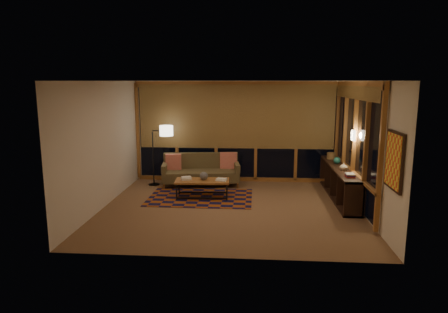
# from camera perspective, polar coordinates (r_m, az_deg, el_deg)

# --- Properties ---
(floor) EXTENTS (5.50, 5.00, 0.01)m
(floor) POSITION_cam_1_polar(r_m,az_deg,el_deg) (8.69, 0.93, -7.37)
(floor) COLOR brown
(floor) RESTS_ON ground
(ceiling) EXTENTS (5.50, 5.00, 0.01)m
(ceiling) POSITION_cam_1_polar(r_m,az_deg,el_deg) (8.27, 0.99, 10.73)
(ceiling) COLOR white
(ceiling) RESTS_ON walls
(walls) EXTENTS (5.51, 5.01, 2.70)m
(walls) POSITION_cam_1_polar(r_m,az_deg,el_deg) (8.38, 0.96, 1.45)
(walls) COLOR #F1E6CE
(walls) RESTS_ON floor
(window_wall_back) EXTENTS (5.30, 0.16, 2.60)m
(window_wall_back) POSITION_cam_1_polar(r_m,az_deg,el_deg) (10.78, 1.72, 3.50)
(window_wall_back) COLOR olive
(window_wall_back) RESTS_ON walls
(window_wall_right) EXTENTS (0.16, 3.70, 2.60)m
(window_wall_right) POSITION_cam_1_polar(r_m,az_deg,el_deg) (9.22, 18.06, 1.77)
(window_wall_right) COLOR olive
(window_wall_right) RESTS_ON walls
(wall_art) EXTENTS (0.06, 0.74, 0.94)m
(wall_art) POSITION_cam_1_polar(r_m,az_deg,el_deg) (6.89, 23.10, -0.56)
(wall_art) COLOR #ED451D
(wall_art) RESTS_ON walls
(wall_sconce) EXTENTS (0.12, 0.18, 0.22)m
(wall_sconce) POSITION_cam_1_polar(r_m,az_deg,el_deg) (9.04, 17.99, 2.89)
(wall_sconce) COLOR #F0E4CC
(wall_sconce) RESTS_ON walls
(sofa) EXTENTS (2.06, 1.05, 0.81)m
(sofa) POSITION_cam_1_polar(r_m,az_deg,el_deg) (10.46, -3.31, -1.99)
(sofa) COLOR brown
(sofa) RESTS_ON floor
(pillow_left) EXTENTS (0.43, 0.20, 0.41)m
(pillow_left) POSITION_cam_1_polar(r_m,az_deg,el_deg) (10.58, -7.23, -0.77)
(pillow_left) COLOR red
(pillow_left) RESTS_ON sofa
(pillow_right) EXTENTS (0.45, 0.15, 0.45)m
(pillow_right) POSITION_cam_1_polar(r_m,az_deg,el_deg) (10.64, 0.65, -0.53)
(pillow_right) COLOR red
(pillow_right) RESTS_ON sofa
(area_rug) EXTENTS (2.42, 1.62, 0.01)m
(area_rug) POSITION_cam_1_polar(r_m,az_deg,el_deg) (9.45, -3.40, -5.86)
(area_rug) COLOR #924210
(area_rug) RESTS_ON floor
(coffee_table) EXTENTS (1.29, 0.65, 0.42)m
(coffee_table) POSITION_cam_1_polar(r_m,az_deg,el_deg) (9.42, -3.10, -4.62)
(coffee_table) COLOR olive
(coffee_table) RESTS_ON floor
(book_stack_a) EXTENTS (0.31, 0.28, 0.07)m
(book_stack_a) POSITION_cam_1_polar(r_m,az_deg,el_deg) (9.42, -5.42, -3.11)
(book_stack_a) COLOR white
(book_stack_a) RESTS_ON coffee_table
(book_stack_b) EXTENTS (0.31, 0.27, 0.05)m
(book_stack_b) POSITION_cam_1_polar(r_m,az_deg,el_deg) (9.31, -0.37, -3.28)
(book_stack_b) COLOR white
(book_stack_b) RESTS_ON coffee_table
(ceramic_pot) EXTENTS (0.22, 0.22, 0.20)m
(ceramic_pot) POSITION_cam_1_polar(r_m,az_deg,el_deg) (9.36, -2.90, -2.77)
(ceramic_pot) COLOR #2A2A2A
(ceramic_pot) RESTS_ON coffee_table
(floor_lamp) EXTENTS (0.54, 0.37, 1.58)m
(floor_lamp) POSITION_cam_1_polar(r_m,az_deg,el_deg) (10.60, -10.09, 0.17)
(floor_lamp) COLOR black
(floor_lamp) RESTS_ON floor
(bookshelf) EXTENTS (0.40, 2.95, 0.74)m
(bookshelf) POSITION_cam_1_polar(r_m,az_deg,el_deg) (9.75, 16.10, -3.55)
(bookshelf) COLOR black
(bookshelf) RESTS_ON floor
(basket) EXTENTS (0.23, 0.23, 0.16)m
(basket) POSITION_cam_1_polar(r_m,az_deg,el_deg) (10.58, 15.07, 0.09)
(basket) COLOR olive
(basket) RESTS_ON bookshelf
(teal_bowl) EXTENTS (0.21, 0.21, 0.17)m
(teal_bowl) POSITION_cam_1_polar(r_m,az_deg,el_deg) (9.98, 15.84, -0.55)
(teal_bowl) COLOR #1D6255
(teal_bowl) RESTS_ON bookshelf
(vase) EXTENTS (0.22, 0.22, 0.19)m
(vase) POSITION_cam_1_polar(r_m,az_deg,el_deg) (9.28, 16.72, -1.37)
(vase) COLOR tan
(vase) RESTS_ON bookshelf
(shelf_book_stack) EXTENTS (0.25, 0.30, 0.07)m
(shelf_book_stack) POSITION_cam_1_polar(r_m,az_deg,el_deg) (8.71, 17.55, -2.56)
(shelf_book_stack) COLOR white
(shelf_book_stack) RESTS_ON bookshelf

